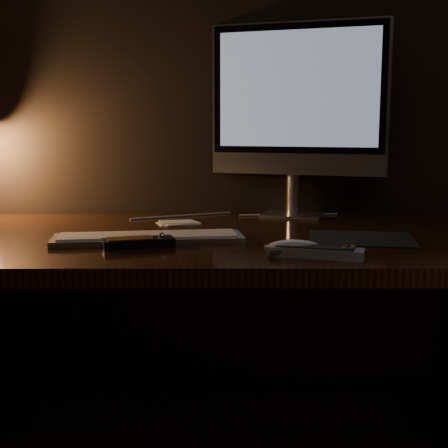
{
  "coord_description": "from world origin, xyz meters",
  "views": [
    {
      "loc": [
        0.01,
        0.3,
        1.03
      ],
      "look_at": [
        0.01,
        1.73,
        0.8
      ],
      "focal_mm": 50.0,
      "sensor_mm": 36.0,
      "label": 1
    }
  ],
  "objects_px": {
    "monitor": "(296,103)",
    "media_remote": "(138,242)",
    "keyboard": "(148,237)",
    "mouse": "(293,249)",
    "desk": "(218,277)",
    "tv_remote": "(315,252)"
  },
  "relations": [
    {
      "from": "desk",
      "to": "mouse",
      "type": "height_order",
      "value": "mouse"
    },
    {
      "from": "keyboard",
      "to": "mouse",
      "type": "height_order",
      "value": "mouse"
    },
    {
      "from": "desk",
      "to": "mouse",
      "type": "relative_size",
      "value": 13.8
    },
    {
      "from": "monitor",
      "to": "mouse",
      "type": "bearing_deg",
      "value": -78.33
    },
    {
      "from": "keyboard",
      "to": "desk",
      "type": "bearing_deg",
      "value": 35.69
    },
    {
      "from": "desk",
      "to": "monitor",
      "type": "height_order",
      "value": "monitor"
    },
    {
      "from": "monitor",
      "to": "media_remote",
      "type": "height_order",
      "value": "monitor"
    },
    {
      "from": "media_remote",
      "to": "tv_remote",
      "type": "relative_size",
      "value": 0.82
    },
    {
      "from": "monitor",
      "to": "media_remote",
      "type": "distance_m",
      "value": 0.72
    },
    {
      "from": "desk",
      "to": "media_remote",
      "type": "xyz_separation_m",
      "value": [
        -0.18,
        -0.23,
        0.14
      ]
    },
    {
      "from": "monitor",
      "to": "media_remote",
      "type": "relative_size",
      "value": 3.35
    },
    {
      "from": "desk",
      "to": "monitor",
      "type": "bearing_deg",
      "value": 48.13
    },
    {
      "from": "media_remote",
      "to": "tv_remote",
      "type": "bearing_deg",
      "value": -32.87
    },
    {
      "from": "tv_remote",
      "to": "mouse",
      "type": "bearing_deg",
      "value": 163.15
    },
    {
      "from": "mouse",
      "to": "monitor",
      "type": "bearing_deg",
      "value": 76.2
    },
    {
      "from": "keyboard",
      "to": "mouse",
      "type": "relative_size",
      "value": 3.9
    },
    {
      "from": "desk",
      "to": "keyboard",
      "type": "height_order",
      "value": "keyboard"
    },
    {
      "from": "media_remote",
      "to": "mouse",
      "type": "bearing_deg",
      "value": -30.28
    },
    {
      "from": "mouse",
      "to": "tv_remote",
      "type": "height_order",
      "value": "tv_remote"
    },
    {
      "from": "tv_remote",
      "to": "desk",
      "type": "bearing_deg",
      "value": 138.41
    },
    {
      "from": "mouse",
      "to": "tv_remote",
      "type": "relative_size",
      "value": 0.55
    },
    {
      "from": "media_remote",
      "to": "tv_remote",
      "type": "distance_m",
      "value": 0.4
    }
  ]
}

